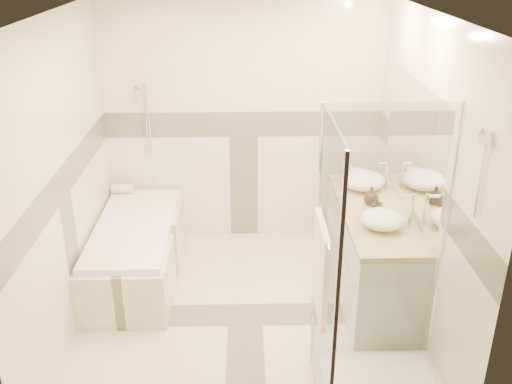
{
  "coord_description": "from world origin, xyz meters",
  "views": [
    {
      "loc": [
        -0.0,
        -4.08,
        2.96
      ],
      "look_at": [
        0.1,
        0.25,
        1.05
      ],
      "focal_mm": 40.0,
      "sensor_mm": 36.0,
      "label": 1
    }
  ],
  "objects_px": {
    "vanity": "(371,253)",
    "amenity_bottle_a": "(377,207)",
    "vessel_sink_far": "(382,219)",
    "vessel_sink_near": "(363,180)",
    "bathtub": "(136,248)",
    "amenity_bottle_b": "(371,196)",
    "shower_enclosure": "(368,337)"
  },
  "relations": [
    {
      "from": "vanity",
      "to": "amenity_bottle_a",
      "type": "xyz_separation_m",
      "value": [
        -0.02,
        -0.12,
        0.51
      ]
    },
    {
      "from": "vessel_sink_far",
      "to": "vanity",
      "type": "bearing_deg",
      "value": 86.41
    },
    {
      "from": "vanity",
      "to": "vessel_sink_far",
      "type": "height_order",
      "value": "vessel_sink_far"
    },
    {
      "from": "vessel_sink_near",
      "to": "vessel_sink_far",
      "type": "xyz_separation_m",
      "value": [
        0.0,
        -0.79,
        -0.01
      ]
    },
    {
      "from": "vanity",
      "to": "amenity_bottle_a",
      "type": "height_order",
      "value": "amenity_bottle_a"
    },
    {
      "from": "amenity_bottle_a",
      "to": "vessel_sink_near",
      "type": "bearing_deg",
      "value": 90.0
    },
    {
      "from": "vanity",
      "to": "vessel_sink_far",
      "type": "bearing_deg",
      "value": -93.59
    },
    {
      "from": "bathtub",
      "to": "vessel_sink_near",
      "type": "xyz_separation_m",
      "value": [
        2.13,
        0.12,
        0.62
      ]
    },
    {
      "from": "bathtub",
      "to": "vanity",
      "type": "xyz_separation_m",
      "value": [
        2.15,
        -0.35,
        0.12
      ]
    },
    {
      "from": "amenity_bottle_b",
      "to": "shower_enclosure",
      "type": "bearing_deg",
      "value": -101.17
    },
    {
      "from": "shower_enclosure",
      "to": "amenity_bottle_b",
      "type": "bearing_deg",
      "value": 78.83
    },
    {
      "from": "vessel_sink_far",
      "to": "amenity_bottle_b",
      "type": "bearing_deg",
      "value": 90.0
    },
    {
      "from": "vanity",
      "to": "bathtub",
      "type": "bearing_deg",
      "value": 170.75
    },
    {
      "from": "vessel_sink_near",
      "to": "amenity_bottle_b",
      "type": "distance_m",
      "value": 0.36
    },
    {
      "from": "vanity",
      "to": "amenity_bottle_b",
      "type": "relative_size",
      "value": 9.85
    },
    {
      "from": "bathtub",
      "to": "amenity_bottle_b",
      "type": "height_order",
      "value": "amenity_bottle_b"
    },
    {
      "from": "bathtub",
      "to": "vessel_sink_near",
      "type": "relative_size",
      "value": 4.22
    },
    {
      "from": "shower_enclosure",
      "to": "amenity_bottle_b",
      "type": "height_order",
      "value": "shower_enclosure"
    },
    {
      "from": "vessel_sink_near",
      "to": "amenity_bottle_b",
      "type": "height_order",
      "value": "amenity_bottle_b"
    },
    {
      "from": "vanity",
      "to": "vessel_sink_far",
      "type": "xyz_separation_m",
      "value": [
        -0.02,
        -0.32,
        0.49
      ]
    },
    {
      "from": "bathtub",
      "to": "amenity_bottle_b",
      "type": "xyz_separation_m",
      "value": [
        2.13,
        -0.24,
        0.63
      ]
    },
    {
      "from": "shower_enclosure",
      "to": "amenity_bottle_a",
      "type": "distance_m",
      "value": 1.26
    },
    {
      "from": "bathtub",
      "to": "vanity",
      "type": "height_order",
      "value": "vanity"
    },
    {
      "from": "amenity_bottle_b",
      "to": "amenity_bottle_a",
      "type": "bearing_deg",
      "value": -90.0
    },
    {
      "from": "shower_enclosure",
      "to": "vessel_sink_far",
      "type": "distance_m",
      "value": 1.07
    },
    {
      "from": "vanity",
      "to": "vessel_sink_near",
      "type": "relative_size",
      "value": 4.02
    },
    {
      "from": "vanity",
      "to": "shower_enclosure",
      "type": "height_order",
      "value": "shower_enclosure"
    },
    {
      "from": "bathtub",
      "to": "amenity_bottle_b",
      "type": "distance_m",
      "value": 2.23
    },
    {
      "from": "vessel_sink_far",
      "to": "vessel_sink_near",
      "type": "bearing_deg",
      "value": 90.0
    },
    {
      "from": "bathtub",
      "to": "amenity_bottle_b",
      "type": "relative_size",
      "value": 10.33
    },
    {
      "from": "vanity",
      "to": "amenity_bottle_b",
      "type": "distance_m",
      "value": 0.52
    },
    {
      "from": "amenity_bottle_a",
      "to": "vessel_sink_far",
      "type": "bearing_deg",
      "value": -90.0
    }
  ]
}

